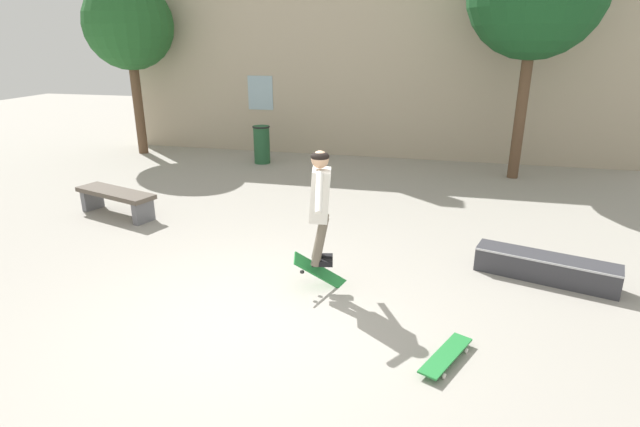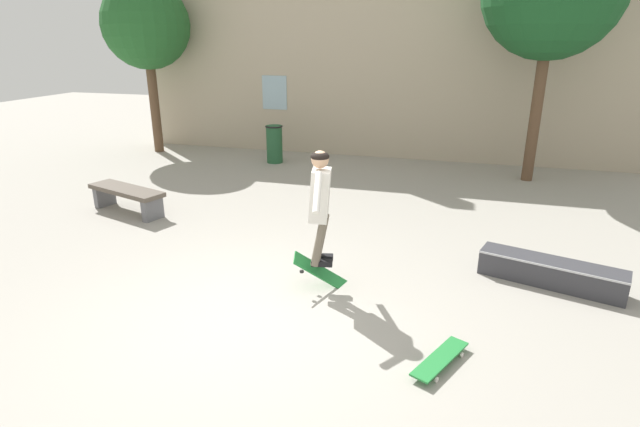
# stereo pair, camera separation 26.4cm
# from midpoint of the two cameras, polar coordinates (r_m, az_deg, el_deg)

# --- Properties ---
(ground_plane) EXTENTS (40.00, 40.00, 0.00)m
(ground_plane) POSITION_cam_midpoint_polar(r_m,az_deg,el_deg) (5.89, -5.90, -11.75)
(ground_plane) COLOR #A39E93
(building_backdrop) EXTENTS (14.25, 0.52, 6.12)m
(building_backdrop) POSITION_cam_midpoint_polar(r_m,az_deg,el_deg) (13.44, 7.92, 17.24)
(building_backdrop) COLOR #B7A88E
(building_backdrop) RESTS_ON ground_plane
(tree_left) EXTENTS (2.26, 2.26, 4.47)m
(tree_left) POSITION_cam_midpoint_polar(r_m,az_deg,el_deg) (14.55, -18.76, 19.63)
(tree_left) COLOR brown
(tree_left) RESTS_ON ground_plane
(park_bench) EXTENTS (1.69, 0.93, 0.46)m
(park_bench) POSITION_cam_midpoint_polar(r_m,az_deg,el_deg) (9.68, -20.50, 2.01)
(park_bench) COLOR brown
(park_bench) RESTS_ON ground_plane
(skate_ledge) EXTENTS (1.80, 0.89, 0.34)m
(skate_ledge) POSITION_cam_midpoint_polar(r_m,az_deg,el_deg) (7.21, 25.82, -6.08)
(skate_ledge) COLOR #38383D
(skate_ledge) RESTS_ON ground_plane
(trash_bin) EXTENTS (0.44, 0.44, 0.95)m
(trash_bin) POSITION_cam_midpoint_polar(r_m,az_deg,el_deg) (12.83, -4.64, 8.00)
(trash_bin) COLOR #235633
(trash_bin) RESTS_ON ground_plane
(skater) EXTENTS (0.35, 1.25, 1.43)m
(skater) POSITION_cam_midpoint_polar(r_m,az_deg,el_deg) (5.99, 1.27, 1.70)
(skater) COLOR silver
(skateboard_flipping) EXTENTS (0.65, 0.54, 0.61)m
(skateboard_flipping) POSITION_cam_midpoint_polar(r_m,az_deg,el_deg) (6.40, 1.32, -6.79)
(skateboard_flipping) COLOR #237F38
(skateboard_resting) EXTENTS (0.54, 0.84, 0.08)m
(skateboard_resting) POSITION_cam_midpoint_polar(r_m,az_deg,el_deg) (5.26, 15.03, -15.75)
(skateboard_resting) COLOR #237F38
(skateboard_resting) RESTS_ON ground_plane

